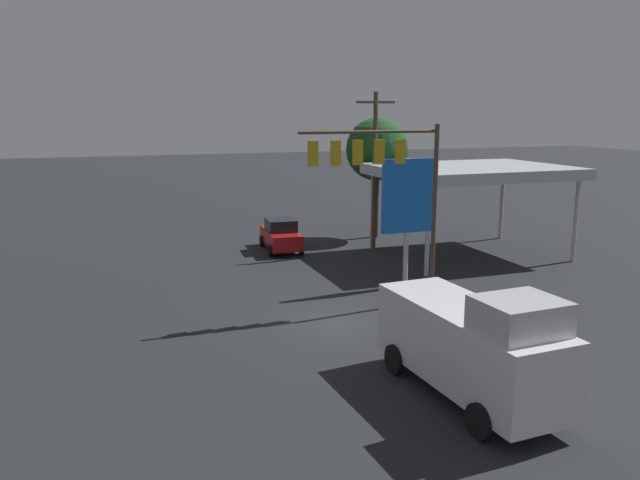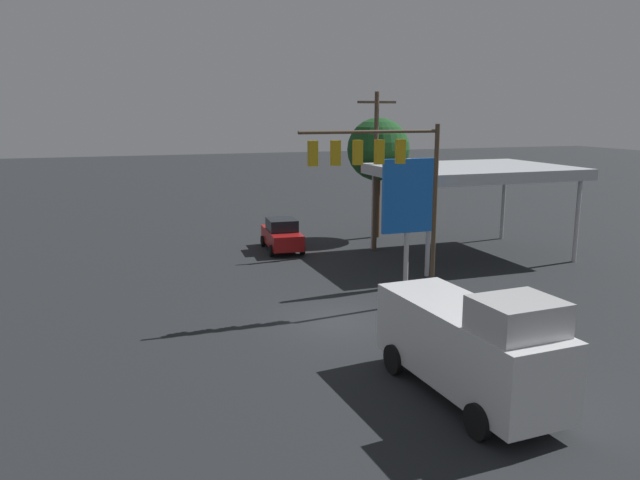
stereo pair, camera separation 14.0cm
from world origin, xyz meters
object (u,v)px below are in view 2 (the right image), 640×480
at_px(utility_pole, 376,168).
at_px(street_tree, 378,150).
at_px(delivery_truck, 470,344).
at_px(price_sign, 408,200).
at_px(sedan_far, 282,235).
at_px(traffic_signal_assembly, 382,169).

relative_size(utility_pole, street_tree, 1.19).
bearing_deg(street_tree, delivery_truck, 72.03).
relative_size(price_sign, delivery_truck, 0.89).
xyz_separation_m(price_sign, delivery_truck, (3.78, 11.46, -2.51)).
bearing_deg(street_tree, price_sign, 72.33).
relative_size(utility_pole, sedan_far, 2.08).
bearing_deg(price_sign, traffic_signal_assembly, 44.90).
height_order(delivery_truck, street_tree, street_tree).
bearing_deg(sedan_far, delivery_truck, 3.51).
bearing_deg(delivery_truck, sedan_far, 176.09).
distance_m(traffic_signal_assembly, price_sign, 4.04).
bearing_deg(price_sign, sedan_far, -69.76).
xyz_separation_m(price_sign, sedan_far, (3.50, -9.49, -3.25)).
bearing_deg(delivery_truck, street_tree, 158.89).
bearing_deg(utility_pole, price_sign, 76.84).
xyz_separation_m(traffic_signal_assembly, price_sign, (-2.58, -2.57, -1.75)).
distance_m(traffic_signal_assembly, street_tree, 15.18).
height_order(traffic_signal_assembly, street_tree, street_tree).
bearing_deg(street_tree, utility_pole, 63.58).
distance_m(utility_pole, price_sign, 7.90).
bearing_deg(traffic_signal_assembly, delivery_truck, 82.28).
bearing_deg(delivery_truck, price_sign, 158.60).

